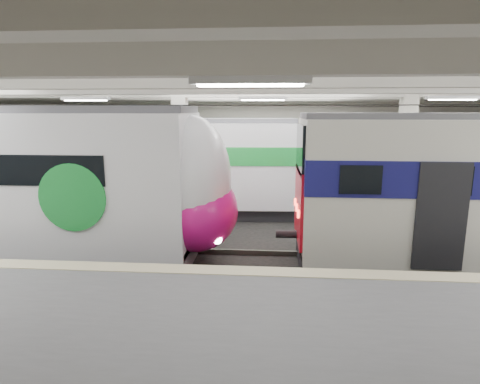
{
  "coord_description": "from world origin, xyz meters",
  "views": [
    {
      "loc": [
        0.28,
        -11.48,
        4.56
      ],
      "look_at": [
        -0.67,
        1.0,
        2.0
      ],
      "focal_mm": 30.0,
      "sensor_mm": 36.0,
      "label": 1
    }
  ],
  "objects": [
    {
      "name": "station_hall",
      "position": [
        0.0,
        -1.74,
        3.24
      ],
      "size": [
        36.0,
        24.0,
        5.75
      ],
      "color": "black",
      "rests_on": "ground"
    },
    {
      "name": "far_train",
      "position": [
        -5.22,
        5.5,
        2.18
      ],
      "size": [
        13.22,
        3.34,
        4.22
      ],
      "rotation": [
        0.0,
        0.0,
        0.05
      ],
      "color": "white",
      "rests_on": "ground"
    },
    {
      "name": "modern_emu",
      "position": [
        -7.35,
        -0.0,
        2.3
      ],
      "size": [
        14.64,
        3.02,
        4.68
      ],
      "color": "white",
      "rests_on": "ground"
    }
  ]
}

